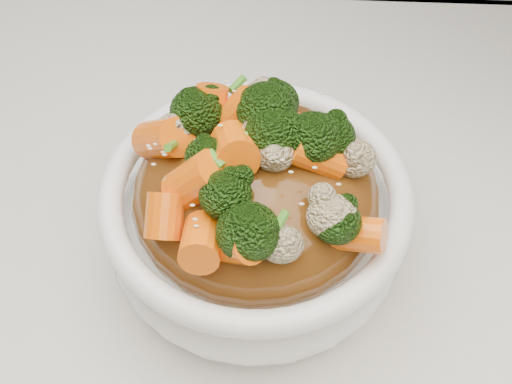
# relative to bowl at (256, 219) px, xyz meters

# --- Properties ---
(tablecloth) EXTENTS (1.20, 0.80, 0.04)m
(tablecloth) POSITION_rel_bowl_xyz_m (-0.03, -0.02, -0.07)
(tablecloth) COLOR silver
(tablecloth) RESTS_ON dining_table
(bowl) EXTENTS (0.23, 0.23, 0.09)m
(bowl) POSITION_rel_bowl_xyz_m (0.00, 0.00, 0.00)
(bowl) COLOR white
(bowl) RESTS_ON tablecloth
(sauce_base) EXTENTS (0.18, 0.18, 0.10)m
(sauce_base) POSITION_rel_bowl_xyz_m (-0.00, -0.00, 0.03)
(sauce_base) COLOR #59300F
(sauce_base) RESTS_ON bowl
(carrots) EXTENTS (0.18, 0.18, 0.05)m
(carrots) POSITION_rel_bowl_xyz_m (-0.00, -0.00, 0.10)
(carrots) COLOR #F86508
(carrots) RESTS_ON sauce_base
(broccoli) EXTENTS (0.18, 0.18, 0.05)m
(broccoli) POSITION_rel_bowl_xyz_m (-0.00, -0.00, 0.10)
(broccoli) COLOR black
(broccoli) RESTS_ON sauce_base
(cauliflower) EXTENTS (0.18, 0.18, 0.04)m
(cauliflower) POSITION_rel_bowl_xyz_m (-0.00, -0.00, 0.09)
(cauliflower) COLOR #C8B688
(cauliflower) RESTS_ON sauce_base
(scallions) EXTENTS (0.14, 0.14, 0.02)m
(scallions) POSITION_rel_bowl_xyz_m (-0.00, -0.00, 0.10)
(scallions) COLOR #3D831E
(scallions) RESTS_ON sauce_base
(sesame_seeds) EXTENTS (0.17, 0.17, 0.01)m
(sesame_seeds) POSITION_rel_bowl_xyz_m (-0.00, -0.00, 0.10)
(sesame_seeds) COLOR beige
(sesame_seeds) RESTS_ON sauce_base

